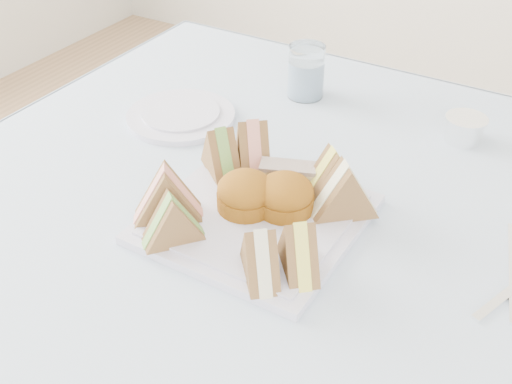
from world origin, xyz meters
The scene contains 17 objects.
table centered at (0.00, 0.00, 0.37)m, with size 0.90×0.90×0.74m, color brown.
tablecloth centered at (0.00, 0.00, 0.74)m, with size 1.02×1.02×0.01m, color silver.
serving_plate centered at (0.00, -0.04, 0.75)m, with size 0.26×0.26×0.01m, color silver.
sandwich_fl_a centered at (-0.10, -0.10, 0.80)m, with size 0.09×0.04×0.08m, color brown, non-canonical shape.
sandwich_fl_b centered at (-0.06, -0.13, 0.79)m, with size 0.08×0.04×0.07m, color brown, non-canonical shape.
sandwich_fr_a centered at (0.10, -0.10, 0.79)m, with size 0.08×0.04×0.07m, color brown, non-canonical shape.
sandwich_fr_b centered at (0.06, -0.13, 0.79)m, with size 0.08×0.04×0.07m, color brown, non-canonical shape.
sandwich_bl_a centered at (-0.10, 0.03, 0.79)m, with size 0.08×0.04×0.07m, color brown, non-canonical shape.
sandwich_bl_b centered at (-0.06, 0.06, 0.80)m, with size 0.09×0.04×0.08m, color brown, non-canonical shape.
sandwich_br_a centered at (0.10, 0.03, 0.80)m, with size 0.09×0.04×0.08m, color brown, non-canonical shape.
sandwich_br_b centered at (0.06, 0.06, 0.79)m, with size 0.08×0.04×0.07m, color brown, non-canonical shape.
scone_left centered at (-0.02, -0.03, 0.78)m, with size 0.08×0.08×0.05m, color brown.
scone_right centered at (0.03, -0.01, 0.78)m, with size 0.08×0.08×0.05m, color brown.
pastry_slice centered at (0.00, 0.04, 0.78)m, with size 0.08×0.03×0.04m, color beige.
side_plate centered at (-0.25, 0.14, 0.75)m, with size 0.18×0.18×0.01m, color silver.
water_glass centered at (-0.11, 0.32, 0.79)m, with size 0.06×0.06×0.09m, color white.
tea_strainer centered at (0.18, 0.31, 0.76)m, with size 0.07×0.07×0.04m, color white.
Camera 1 is at (0.34, -0.61, 1.28)m, focal length 45.00 mm.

